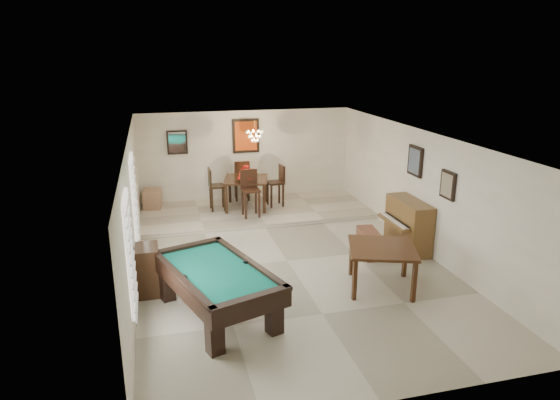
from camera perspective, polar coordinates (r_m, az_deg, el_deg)
name	(u,v)px	position (r m, az deg, el deg)	size (l,w,h in m)	color
ground_plane	(287,261)	(10.47, 0.82, -7.01)	(6.00, 9.00, 0.02)	beige
wall_back	(246,157)	(14.27, -3.90, 4.98)	(6.00, 0.04, 2.60)	silver
wall_front	(388,310)	(6.12, 12.22, -12.17)	(6.00, 0.04, 2.60)	silver
wall_left	(132,213)	(9.70, -16.51, -1.42)	(0.04, 9.00, 2.60)	silver
wall_right	(422,191)	(11.15, 15.90, 0.98)	(0.04, 9.00, 2.60)	silver
ceiling	(288,137)	(9.71, 0.89, 7.21)	(6.00, 9.00, 0.04)	white
dining_step	(256,211)	(13.41, -2.81, -1.28)	(6.00, 2.50, 0.12)	beige
window_left_front	(130,252)	(7.60, -16.77, -5.75)	(0.06, 1.00, 1.70)	white
window_left_rear	(134,199)	(10.25, -16.30, 0.14)	(0.06, 1.00, 1.70)	white
pool_table	(217,293)	(8.37, -7.20, -10.48)	(1.31, 2.42, 0.81)	black
square_table	(381,267)	(9.38, 11.48, -7.56)	(1.17, 1.17, 0.81)	#321A0C
upright_piano	(403,225)	(11.18, 13.87, -2.84)	(0.75, 1.33, 1.11)	brown
piano_bench	(370,243)	(10.88, 10.20, -4.85)	(0.35, 0.91, 0.51)	brown
apothecary_chest	(148,270)	(9.30, -14.83, -7.73)	(0.40, 0.60, 0.89)	black
dining_table	(246,191)	(13.38, -3.88, 1.04)	(1.13, 1.13, 0.94)	black
flower_vase	(246,169)	(13.23, -3.93, 3.52)	(0.15, 0.15, 0.26)	#AE150E
dining_chair_south	(251,194)	(12.65, -3.37, 0.70)	(0.44, 0.44, 1.19)	black
dining_chair_north	(242,180)	(14.11, -4.39, 2.31)	(0.43, 0.43, 1.15)	black
dining_chair_west	(217,189)	(13.27, -7.18, 1.23)	(0.42, 0.42, 1.12)	black
dining_chair_east	(275,186)	(13.51, -0.54, 1.64)	(0.42, 0.42, 1.12)	black
corner_bench	(153,199)	(13.85, -14.36, 0.15)	(0.45, 0.56, 0.50)	#A07656
chandelier	(255,132)	(12.85, -2.90, 7.76)	(0.44, 0.44, 0.60)	#FFE5B2
back_painting	(246,136)	(14.12, -3.92, 7.33)	(0.75, 0.06, 0.95)	#D84C14
back_mirror	(177,142)	(13.93, -11.67, 6.47)	(0.55, 0.06, 0.65)	white
right_picture_upper	(415,161)	(11.25, 15.21, 4.32)	(0.06, 0.55, 0.65)	slate
right_picture_lower	(448,185)	(10.21, 18.65, 1.63)	(0.06, 0.45, 0.55)	gray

